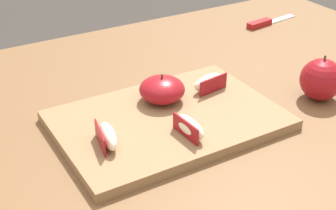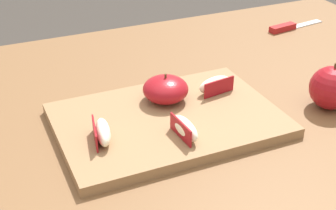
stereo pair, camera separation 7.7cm
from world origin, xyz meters
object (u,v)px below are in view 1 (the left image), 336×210
(apple_wedge_back, at_px, (189,127))
(apple_half_skin_up, at_px, (162,89))
(paring_knife, at_px, (263,23))
(apple_wedge_left, at_px, (107,136))
(whole_apple_red_delicious, at_px, (321,79))
(cutting_board, at_px, (168,120))
(apple_wedge_right, at_px, (209,82))

(apple_wedge_back, bearing_deg, apple_half_skin_up, 80.55)
(paring_knife, bearing_deg, apple_wedge_left, -151.07)
(apple_half_skin_up, distance_m, whole_apple_red_delicious, 0.28)
(apple_half_skin_up, distance_m, paring_knife, 0.48)
(cutting_board, xyz_separation_m, paring_knife, (0.44, 0.28, -0.00))
(apple_wedge_left, height_order, apple_wedge_back, same)
(cutting_board, xyz_separation_m, apple_wedge_left, (-0.12, -0.03, 0.02))
(apple_wedge_left, xyz_separation_m, whole_apple_red_delicious, (0.39, -0.03, 0.01))
(cutting_board, relative_size, apple_wedge_back, 5.32)
(apple_half_skin_up, xyz_separation_m, apple_wedge_back, (-0.02, -0.11, -0.01))
(whole_apple_red_delicious, bearing_deg, apple_wedge_right, 149.49)
(cutting_board, bearing_deg, apple_wedge_left, -167.55)
(cutting_board, relative_size, apple_wedge_right, 5.21)
(paring_knife, bearing_deg, apple_wedge_back, -141.75)
(cutting_board, distance_m, apple_half_skin_up, 0.06)
(paring_knife, xyz_separation_m, whole_apple_red_delicious, (-0.16, -0.34, 0.03))
(cutting_board, height_order, apple_half_skin_up, apple_half_skin_up)
(apple_wedge_left, bearing_deg, cutting_board, 12.45)
(cutting_board, xyz_separation_m, apple_wedge_right, (0.11, 0.04, 0.02))
(apple_half_skin_up, bearing_deg, apple_wedge_left, -150.90)
(apple_wedge_back, relative_size, whole_apple_red_delicious, 0.81)
(apple_wedge_back, relative_size, paring_knife, 0.41)
(apple_wedge_right, height_order, paring_knife, apple_wedge_right)
(apple_wedge_right, xyz_separation_m, apple_wedge_back, (-0.11, -0.11, 0.00))
(cutting_board, height_order, apple_wedge_back, apple_wedge_back)
(cutting_board, bearing_deg, apple_half_skin_up, 70.63)
(apple_half_skin_up, xyz_separation_m, apple_wedge_left, (-0.13, -0.07, -0.01))
(apple_wedge_back, distance_m, paring_knife, 0.56)
(apple_wedge_right, height_order, apple_wedge_back, same)
(apple_wedge_back, bearing_deg, whole_apple_red_delicious, 1.34)
(apple_half_skin_up, bearing_deg, cutting_board, -109.37)
(paring_knife, height_order, whole_apple_red_delicious, whole_apple_red_delicious)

